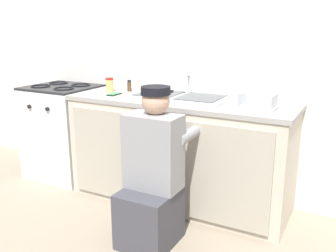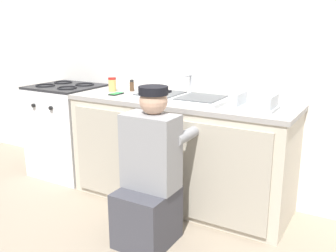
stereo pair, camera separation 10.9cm
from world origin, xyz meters
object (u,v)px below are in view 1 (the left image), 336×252
Objects in this scene: plumber_person at (152,180)px; dish_rack_tray at (257,105)px; stove_range at (64,131)px; spice_bottle_pepper at (129,86)px; condiment_jar at (110,85)px; sink_double_basin at (179,97)px; cell_phone at (114,94)px.

plumber_person is 3.94× the size of dish_rack_tray.
spice_bottle_pepper reaches higher than stove_range.
dish_rack_tray is at bearing 48.58° from plumber_person.
spice_bottle_pepper is 0.82× the size of condiment_jar.
dish_rack_tray is at bearing -1.39° from stove_range.
spice_bottle_pepper is at bearing 171.68° from dish_rack_tray.
plumber_person is at bearing -79.76° from sink_double_basin.
dish_rack_tray reaches higher than stove_range.
sink_double_basin is 0.66m from dish_rack_tray.
dish_rack_tray is at bearing -3.20° from condiment_jar.
stove_range is 6.66× the size of cell_phone.
sink_double_basin is 0.72× the size of plumber_person.
plumber_person is at bearing -48.58° from spice_bottle_pepper.
stove_range is at bearing -179.90° from sink_double_basin.
dish_rack_tray is at bearing -8.32° from spice_bottle_pepper.
plumber_person is 1.20m from condiment_jar.
dish_rack_tray is (1.39, -0.08, -0.04)m from condiment_jar.
stove_range is 3.33× the size of dish_rack_tray.
stove_range is (-1.30, -0.00, -0.46)m from sink_double_basin.
plumber_person reaches higher than stove_range.
condiment_jar is at bearing 177.80° from sink_double_basin.
spice_bottle_pepper reaches higher than cell_phone.
condiment_jar is 0.46× the size of dish_rack_tray.
sink_double_basin reaches higher than dish_rack_tray.
sink_double_basin is 0.82m from plumber_person.
condiment_jar is at bearing 140.80° from plumber_person.
cell_phone is (-0.72, 0.58, 0.45)m from plumber_person.
stove_range is at bearing 154.98° from plumber_person.
cell_phone is 0.18m from condiment_jar.
plumber_person is at bearing -38.92° from cell_phone.
stove_range is 8.88× the size of spice_bottle_pepper.
condiment_jar is (-0.73, 0.03, 0.05)m from sink_double_basin.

